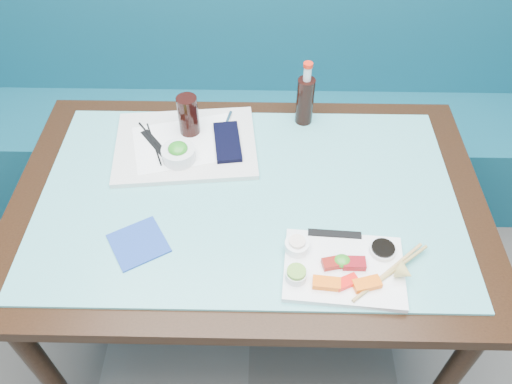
{
  "coord_description": "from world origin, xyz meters",
  "views": [
    {
      "loc": [
        0.04,
        0.47,
        1.85
      ],
      "look_at": [
        0.02,
        1.42,
        0.8
      ],
      "focal_mm": 35.0,
      "sensor_mm": 36.0,
      "label": 1
    }
  ],
  "objects_px": {
    "booth_bench": "(254,115)",
    "seaweed_bowl": "(179,154)",
    "dining_table": "(248,214)",
    "cola_glass": "(188,115)",
    "serving_tray": "(186,145)",
    "cola_bottle_body": "(305,101)",
    "blue_napkin": "(139,243)",
    "sashimi_plate": "(344,269)"
  },
  "relations": [
    {
      "from": "booth_bench",
      "to": "cola_glass",
      "type": "distance_m",
      "value": 0.77
    },
    {
      "from": "dining_table",
      "to": "sashimi_plate",
      "type": "height_order",
      "value": "sashimi_plate"
    },
    {
      "from": "booth_bench",
      "to": "cola_glass",
      "type": "height_order",
      "value": "booth_bench"
    },
    {
      "from": "cola_bottle_body",
      "to": "cola_glass",
      "type": "bearing_deg",
      "value": -167.48
    },
    {
      "from": "booth_bench",
      "to": "seaweed_bowl",
      "type": "relative_size",
      "value": 28.71
    },
    {
      "from": "cola_bottle_body",
      "to": "blue_napkin",
      "type": "relative_size",
      "value": 1.2
    },
    {
      "from": "serving_tray",
      "to": "booth_bench",
      "type": "bearing_deg",
      "value": 66.13
    },
    {
      "from": "seaweed_bowl",
      "to": "cola_glass",
      "type": "bearing_deg",
      "value": 81.25
    },
    {
      "from": "booth_bench",
      "to": "sashimi_plate",
      "type": "height_order",
      "value": "booth_bench"
    },
    {
      "from": "booth_bench",
      "to": "serving_tray",
      "type": "xyz_separation_m",
      "value": [
        -0.21,
        -0.64,
        0.39
      ]
    },
    {
      "from": "cola_glass",
      "to": "cola_bottle_body",
      "type": "distance_m",
      "value": 0.38
    },
    {
      "from": "sashimi_plate",
      "to": "blue_napkin",
      "type": "bearing_deg",
      "value": 176.92
    },
    {
      "from": "booth_bench",
      "to": "serving_tray",
      "type": "height_order",
      "value": "booth_bench"
    },
    {
      "from": "booth_bench",
      "to": "dining_table",
      "type": "bearing_deg",
      "value": -90.0
    },
    {
      "from": "dining_table",
      "to": "cola_glass",
      "type": "height_order",
      "value": "cola_glass"
    },
    {
      "from": "sashimi_plate",
      "to": "seaweed_bowl",
      "type": "relative_size",
      "value": 2.93
    },
    {
      "from": "sashimi_plate",
      "to": "serving_tray",
      "type": "height_order",
      "value": "same"
    },
    {
      "from": "booth_bench",
      "to": "dining_table",
      "type": "distance_m",
      "value": 0.89
    },
    {
      "from": "blue_napkin",
      "to": "serving_tray",
      "type": "bearing_deg",
      "value": 77.83
    },
    {
      "from": "cola_bottle_body",
      "to": "booth_bench",
      "type": "bearing_deg",
      "value": 109.68
    },
    {
      "from": "cola_glass",
      "to": "cola_bottle_body",
      "type": "bearing_deg",
      "value": 12.52
    },
    {
      "from": "booth_bench",
      "to": "blue_napkin",
      "type": "xyz_separation_m",
      "value": [
        -0.29,
        -1.03,
        0.39
      ]
    },
    {
      "from": "serving_tray",
      "to": "blue_napkin",
      "type": "distance_m",
      "value": 0.4
    },
    {
      "from": "dining_table",
      "to": "serving_tray",
      "type": "xyz_separation_m",
      "value": [
        -0.21,
        0.2,
        0.1
      ]
    },
    {
      "from": "cola_bottle_body",
      "to": "blue_napkin",
      "type": "distance_m",
      "value": 0.71
    },
    {
      "from": "sashimi_plate",
      "to": "seaweed_bowl",
      "type": "height_order",
      "value": "seaweed_bowl"
    },
    {
      "from": "cola_glass",
      "to": "blue_napkin",
      "type": "height_order",
      "value": "cola_glass"
    },
    {
      "from": "dining_table",
      "to": "serving_tray",
      "type": "bearing_deg",
      "value": 135.46
    },
    {
      "from": "dining_table",
      "to": "sashimi_plate",
      "type": "bearing_deg",
      "value": -45.62
    },
    {
      "from": "booth_bench",
      "to": "seaweed_bowl",
      "type": "bearing_deg",
      "value": -106.92
    },
    {
      "from": "booth_bench",
      "to": "serving_tray",
      "type": "bearing_deg",
      "value": -107.97
    },
    {
      "from": "cola_glass",
      "to": "cola_bottle_body",
      "type": "relative_size",
      "value": 0.82
    },
    {
      "from": "serving_tray",
      "to": "cola_bottle_body",
      "type": "relative_size",
      "value": 2.7
    },
    {
      "from": "booth_bench",
      "to": "blue_napkin",
      "type": "bearing_deg",
      "value": -105.81
    },
    {
      "from": "dining_table",
      "to": "cola_bottle_body",
      "type": "bearing_deg",
      "value": 62.43
    },
    {
      "from": "booth_bench",
      "to": "cola_bottle_body",
      "type": "height_order",
      "value": "booth_bench"
    },
    {
      "from": "serving_tray",
      "to": "cola_bottle_body",
      "type": "height_order",
      "value": "cola_bottle_body"
    },
    {
      "from": "sashimi_plate",
      "to": "cola_bottle_body",
      "type": "xyz_separation_m",
      "value": [
        -0.08,
        0.6,
        0.07
      ]
    },
    {
      "from": "seaweed_bowl",
      "to": "cola_bottle_body",
      "type": "bearing_deg",
      "value": 28.38
    },
    {
      "from": "cola_glass",
      "to": "cola_bottle_body",
      "type": "xyz_separation_m",
      "value": [
        0.37,
        0.08,
        -0.0
      ]
    },
    {
      "from": "booth_bench",
      "to": "cola_glass",
      "type": "relative_size",
      "value": 22.19
    },
    {
      "from": "cola_glass",
      "to": "blue_napkin",
      "type": "relative_size",
      "value": 0.98
    }
  ]
}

